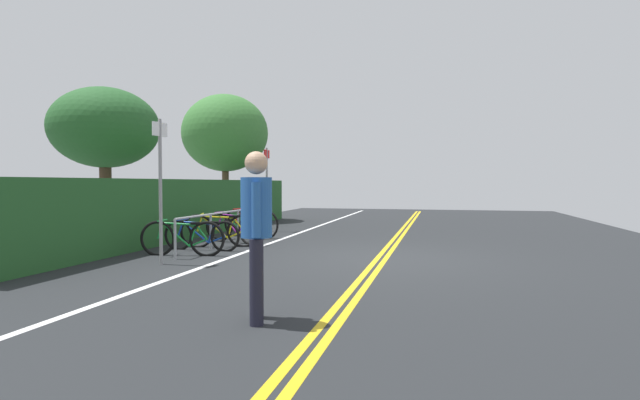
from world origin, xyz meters
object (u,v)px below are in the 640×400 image
bicycle_3 (234,228)px  sign_post_near (160,178)px  tree_far_right (225,133)px  bicycle_2 (221,230)px  bicycle_4 (239,226)px  pedestrian (256,223)px  sign_post_far (267,182)px  bike_rack (225,220)px  bicycle_1 (202,235)px  bicycle_5 (251,223)px  bicycle_0 (182,238)px  tree_mid (105,128)px

bicycle_3 → sign_post_near: (-3.19, -0.01, 1.15)m
bicycle_3 → tree_far_right: tree_far_right is taller
bicycle_2 → bicycle_3: size_ratio=1.01×
bicycle_3 → bicycle_4: size_ratio=1.02×
pedestrian → sign_post_near: size_ratio=0.69×
sign_post_near → sign_post_far: size_ratio=1.04×
pedestrian → tree_far_right: size_ratio=0.37×
bicycle_2 → bicycle_4: 1.44m
bike_rack → pedestrian: 6.51m
sign_post_near → pedestrian: bearing=-135.4°
bicycle_2 → bicycle_4: size_ratio=1.02×
pedestrian → bike_rack: bearing=27.4°
bike_rack → sign_post_near: size_ratio=1.76×
bicycle_1 → sign_post_far: size_ratio=0.72×
bicycle_1 → bicycle_5: bearing=-1.4°
bicycle_0 → pedestrian: (-4.01, -3.10, 0.67)m
bike_rack → bicycle_3: (0.39, -0.05, -0.22)m
bicycle_1 → bicycle_3: (1.37, -0.15, 0.04)m
bicycle_2 → sign_post_near: sign_post_near is taller
bicycle_0 → bicycle_4: 2.85m
bicycle_2 → tree_far_right: size_ratio=0.36×
tree_mid → bicycle_4: bearing=-88.8°
bicycle_4 → tree_mid: tree_mid is taller
bicycle_1 → pedestrian: 5.73m
bicycle_3 → pedestrian: 6.85m
bike_rack → bicycle_3: size_ratio=2.66×
sign_post_far → bicycle_2: bearing=-177.0°
bicycle_5 → sign_post_far: 1.91m
bicycle_2 → tree_far_right: tree_far_right is taller
bicycle_4 → pedestrian: 7.56m
bicycle_0 → pedestrian: size_ratio=0.97×
sign_post_far → bicycle_4: bearing=-180.0°
bicycle_4 → pedestrian: (-6.85, -3.13, 0.68)m
bicycle_3 → bicycle_5: (1.25, 0.08, 0.01)m
bicycle_1 → tree_far_right: tree_far_right is taller
bicycle_3 → bicycle_5: size_ratio=0.99×
bicycle_0 → bicycle_1: size_ratio=0.96×
bicycle_5 → tree_mid: 4.69m
bicycle_1 → bike_rack: bearing=-5.5°
bicycle_3 → bicycle_1: bearing=173.9°
sign_post_near → bicycle_1: bearing=5.0°
pedestrian → tree_far_right: bearing=25.9°
bicycle_2 → bicycle_1: bearing=168.1°
bicycle_0 → sign_post_far: (4.95, 0.03, 1.12)m
bike_rack → pedestrian: pedestrian is taller
bicycle_0 → bicycle_4: (2.85, 0.03, -0.01)m
bicycle_0 → sign_post_far: 5.08m
bicycle_5 → tree_mid: (-0.63, 3.90, 2.52)m
bicycle_3 → tree_far_right: 7.68m
bicycle_3 → bike_rack: bearing=172.5°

